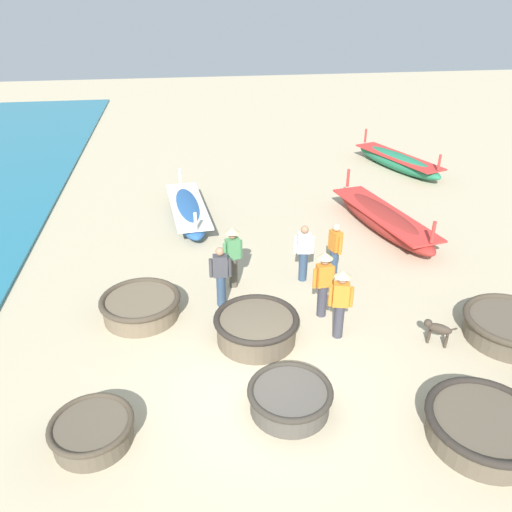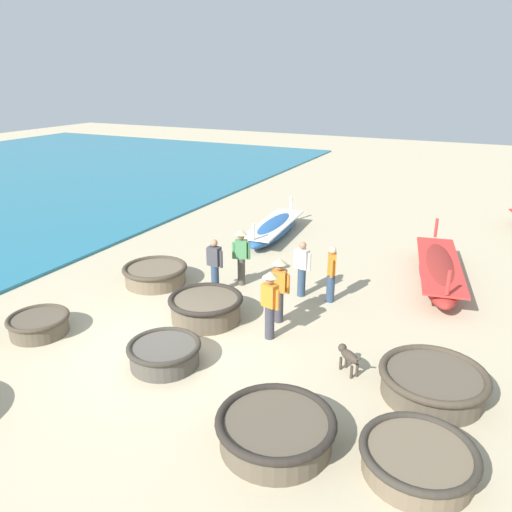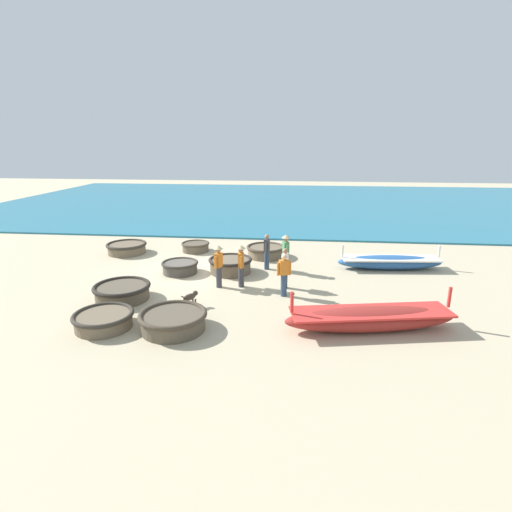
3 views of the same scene
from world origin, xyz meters
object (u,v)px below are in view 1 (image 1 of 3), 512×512
object	(u,v)px
coracle_nearest	(290,398)
long_boat_blue_hull	(383,219)
fisherman_by_coracle	(341,300)
fisherman_crouching	(335,249)
coracle_upturned	(256,327)
fisherman_hauling	(221,275)
coracle_front_right	(484,426)
coracle_far_right	(92,431)
fisherman_with_hat	(304,252)
coracle_weathered	(510,327)
dog	(437,329)
fisherman_standing_left	(233,253)
coracle_far_left	(141,306)
long_boat_white_hull	(188,210)
long_boat_ochre_hull	(398,161)
fisherman_standing_right	(324,280)

from	to	relation	value
coracle_nearest	long_boat_blue_hull	xyz separation A→B (m)	(4.61, 7.17, 0.10)
fisherman_by_coracle	fisherman_crouching	world-z (taller)	fisherman_by_coracle
coracle_upturned	fisherman_hauling	bearing A→B (deg)	112.28
coracle_front_right	fisherman_by_coracle	bearing A→B (deg)	116.16
coracle_front_right	fisherman_crouching	distance (m)	5.80
coracle_far_right	fisherman_with_hat	world-z (taller)	fisherman_with_hat
coracle_weathered	dog	xyz separation A→B (m)	(-1.67, 0.09, 0.06)
fisherman_standing_left	fisherman_with_hat	bearing A→B (deg)	1.10
coracle_far_left	long_boat_white_hull	bearing A→B (deg)	76.89
dog	coracle_weathered	bearing A→B (deg)	-3.04
coracle_front_right	coracle_far_right	bearing A→B (deg)	171.36
coracle_weathered	fisherman_by_coracle	size ratio (longest dim) A/B	1.22
coracle_upturned	coracle_front_right	bearing A→B (deg)	-44.65
fisherman_hauling	dog	bearing A→B (deg)	-26.54
coracle_nearest	fisherman_with_hat	bearing A→B (deg)	73.47
coracle_weathered	fisherman_standing_left	distance (m)	6.57
coracle_upturned	fisherman_hauling	world-z (taller)	fisherman_hauling
coracle_nearest	long_boat_ochre_hull	size ratio (longest dim) A/B	0.31
fisherman_crouching	fisherman_standing_right	bearing A→B (deg)	-115.17
coracle_far_left	fisherman_standing_left	xyz separation A→B (m)	(2.30, 1.03, 0.66)
long_boat_blue_hull	fisherman_crouching	world-z (taller)	fisherman_crouching
coracle_far_left	fisherman_standing_right	xyz separation A→B (m)	(4.19, -0.60, 0.66)
coracle_far_right	fisherman_standing_left	bearing A→B (deg)	57.81
coracle_front_right	dog	distance (m)	2.66
coracle_far_right	fisherman_standing_left	size ratio (longest dim) A/B	0.85
long_boat_white_hull	fisherman_hauling	size ratio (longest dim) A/B	2.94
coracle_front_right	long_boat_white_hull	size ratio (longest dim) A/B	0.43
coracle_front_right	coracle_weathered	size ratio (longest dim) A/B	0.98
fisherman_hauling	dog	xyz separation A→B (m)	(4.45, -2.22, -0.46)
coracle_weathered	fisherman_crouching	xyz separation A→B (m)	(-3.06, 3.17, 0.53)
coracle_far_left	coracle_nearest	distance (m)	4.44
long_boat_ochre_hull	dog	distance (m)	12.20
fisherman_with_hat	fisherman_crouching	xyz separation A→B (m)	(0.83, -0.01, 0.00)
coracle_front_right	fisherman_by_coracle	distance (m)	3.61
long_boat_ochre_hull	fisherman_hauling	bearing A→B (deg)	-132.28
fisherman_crouching	coracle_front_right	bearing A→B (deg)	-80.82
coracle_far_left	long_boat_ochre_hull	distance (m)	14.06
fisherman_standing_left	fisherman_hauling	bearing A→B (deg)	-115.19
long_boat_white_hull	fisherman_by_coracle	bearing A→B (deg)	-66.66
long_boat_blue_hull	dog	distance (m)	5.85
coracle_far_left	long_boat_blue_hull	xyz separation A→B (m)	(7.42, 3.73, 0.07)
coracle_far_right	fisherman_crouching	size ratio (longest dim) A/B	0.91
long_boat_white_hull	fisherman_crouching	world-z (taller)	fisherman_crouching
long_boat_blue_hull	fisherman_by_coracle	distance (m)	6.06
coracle_far_right	dog	distance (m)	7.19
fisherman_standing_right	dog	xyz separation A→B (m)	(2.17, -1.42, -0.59)
fisherman_standing_right	long_boat_blue_hull	bearing A→B (deg)	53.38
coracle_front_right	fisherman_standing_right	world-z (taller)	fisherman_standing_right
coracle_far_left	coracle_upturned	xyz separation A→B (m)	(2.53, -1.31, 0.04)
coracle_nearest	fisherman_with_hat	xyz separation A→B (m)	(1.34, 4.51, 0.56)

